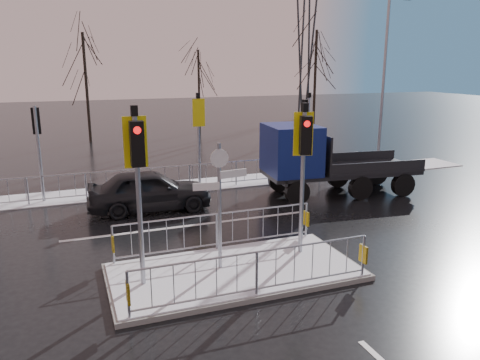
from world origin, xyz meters
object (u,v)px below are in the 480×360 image
object	(u,v)px
traffic_island	(234,259)
street_lamp_right	(385,77)
car_far_lane	(150,190)
flatbed_truck	(312,158)

from	to	relation	value
traffic_island	street_lamp_right	size ratio (longest dim) A/B	0.75
car_far_lane	street_lamp_right	size ratio (longest dim) A/B	0.53
traffic_island	flatbed_truck	size ratio (longest dim) A/B	0.97
traffic_island	flatbed_truck	distance (m)	7.63
car_far_lane	flatbed_truck	bearing A→B (deg)	-90.52
street_lamp_right	car_far_lane	bearing A→B (deg)	-167.22
flatbed_truck	street_lamp_right	world-z (taller)	street_lamp_right
flatbed_truck	street_lamp_right	distance (m)	6.83
traffic_island	car_far_lane	size ratio (longest dim) A/B	1.42
car_far_lane	flatbed_truck	xyz separation A→B (m)	(6.14, -0.37, 0.76)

